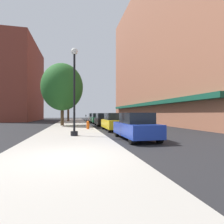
# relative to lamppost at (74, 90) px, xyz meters

# --- Properties ---
(ground_plane) EXTENTS (90.00, 90.00, 0.00)m
(ground_plane) POSITION_rel_lamppost_xyz_m (3.69, 12.25, -3.20)
(ground_plane) COLOR #232326
(sidewalk_slab) EXTENTS (4.80, 50.00, 0.12)m
(sidewalk_slab) POSITION_rel_lamppost_xyz_m (-0.31, 13.25, -3.14)
(sidewalk_slab) COLOR #A8A399
(sidewalk_slab) RESTS_ON ground
(building_right_brick) EXTENTS (6.80, 40.00, 25.72)m
(building_right_brick) POSITION_rel_lamppost_xyz_m (14.68, 16.25, 9.63)
(building_right_brick) COLOR #9E6047
(building_right_brick) RESTS_ON ground
(building_far_background) EXTENTS (6.80, 18.00, 17.33)m
(building_far_background) POSITION_rel_lamppost_xyz_m (-11.32, 31.25, 5.44)
(building_far_background) COLOR brown
(building_far_background) RESTS_ON ground
(lamppost) EXTENTS (0.48, 0.48, 5.90)m
(lamppost) POSITION_rel_lamppost_xyz_m (0.00, 0.00, 0.00)
(lamppost) COLOR black
(lamppost) RESTS_ON sidewalk_slab
(fire_hydrant) EXTENTS (0.33, 0.26, 0.79)m
(fire_hydrant) POSITION_rel_lamppost_xyz_m (1.30, 4.93, -2.68)
(fire_hydrant) COLOR #E05614
(fire_hydrant) RESTS_ON sidewalk_slab
(parking_meter_near) EXTENTS (0.14, 0.09, 1.31)m
(parking_meter_near) POSITION_rel_lamppost_xyz_m (1.74, 14.24, -2.25)
(parking_meter_near) COLOR slate
(parking_meter_near) RESTS_ON sidewalk_slab
(tree_near) EXTENTS (3.72, 3.72, 7.03)m
(tree_near) POSITION_rel_lamppost_xyz_m (-1.09, 23.49, 1.77)
(tree_near) COLOR #422D1E
(tree_near) RESTS_ON sidewalk_slab
(tree_mid) EXTENTS (5.13, 5.13, 7.77)m
(tree_mid) POSITION_rel_lamppost_xyz_m (-1.44, 10.74, 1.73)
(tree_mid) COLOR #4C3823
(tree_mid) RESTS_ON sidewalk_slab
(car_blue) EXTENTS (1.80, 4.30, 1.66)m
(car_blue) POSITION_rel_lamppost_xyz_m (3.69, -1.79, -2.39)
(car_blue) COLOR black
(car_blue) RESTS_ON ground
(car_yellow) EXTENTS (1.80, 4.30, 1.66)m
(car_yellow) POSITION_rel_lamppost_xyz_m (3.69, 4.06, -2.39)
(car_yellow) COLOR black
(car_yellow) RESTS_ON ground
(car_black) EXTENTS (1.80, 4.30, 1.66)m
(car_black) POSITION_rel_lamppost_xyz_m (3.69, 10.67, -2.39)
(car_black) COLOR black
(car_black) RESTS_ON ground
(car_green) EXTENTS (1.80, 4.30, 1.66)m
(car_green) POSITION_rel_lamppost_xyz_m (3.69, 16.36, -2.39)
(car_green) COLOR black
(car_green) RESTS_ON ground
(car_white) EXTENTS (1.80, 4.30, 1.66)m
(car_white) POSITION_rel_lamppost_xyz_m (3.69, 22.10, -2.39)
(car_white) COLOR black
(car_white) RESTS_ON ground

